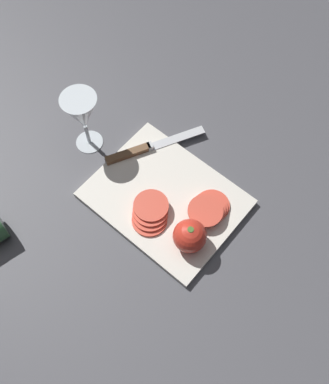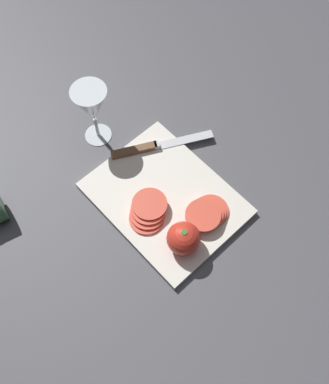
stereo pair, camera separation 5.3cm
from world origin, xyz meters
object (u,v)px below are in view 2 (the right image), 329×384
at_px(wine_glass, 92,107).
at_px(tomato_slice_stack_far, 207,213).
at_px(whole_tomato, 184,238).
at_px(knife, 145,148).
at_px(tomato_slice_stack_near, 148,211).

height_order(wine_glass, tomato_slice_stack_far, wine_glass).
relative_size(wine_glass, whole_tomato, 2.29).
bearing_deg(tomato_slice_stack_far, knife, 176.62).
distance_m(whole_tomato, tomato_slice_stack_near, 0.11).
relative_size(knife, tomato_slice_stack_near, 2.29).
bearing_deg(whole_tomato, tomato_slice_stack_far, 98.89).
bearing_deg(whole_tomato, wine_glass, 171.78).
bearing_deg(tomato_slice_stack_far, tomato_slice_stack_near, -134.73).
height_order(knife, tomato_slice_stack_near, tomato_slice_stack_near).
xyz_separation_m(whole_tomato, knife, (-0.24, 0.10, -0.03)).
bearing_deg(tomato_slice_stack_near, whole_tomato, 3.31).
relative_size(knife, tomato_slice_stack_far, 2.19).
bearing_deg(wine_glass, whole_tomato, -8.22).
height_order(tomato_slice_stack_near, tomato_slice_stack_far, same).
distance_m(whole_tomato, tomato_slice_stack_far, 0.09).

